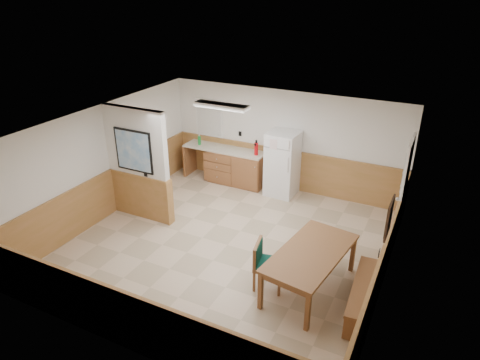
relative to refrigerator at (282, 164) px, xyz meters
The scene contains 20 objects.
ground 2.75m from the refrigerator, 92.65° to the right, with size 6.00×6.00×0.00m, color beige.
ceiling 3.14m from the refrigerator, 92.65° to the right, with size 6.00×6.00×0.02m, color white.
back_wall 0.60m from the refrigerator, 108.19° to the left, with size 6.00×0.02×2.50m, color white.
right_wall 3.93m from the refrigerator, 42.42° to the right, with size 0.02×6.00×2.50m, color white.
left_wall 4.11m from the refrigerator, 139.89° to the right, with size 0.02×6.00×2.50m, color white.
wainscot_back 0.47m from the refrigerator, 109.16° to the left, with size 6.00×0.04×1.00m, color #B27947.
wainscot_right 3.90m from the refrigerator, 42.62° to the right, with size 0.04×6.00×1.00m, color #B27947.
wainscot_left 4.08m from the refrigerator, 139.71° to the right, with size 0.04×6.00×1.00m, color #B27947.
partition_wall 3.43m from the refrigerator, 134.25° to the right, with size 1.50×0.20×2.50m.
kitchen_counter 1.37m from the refrigerator, behind, with size 2.20×0.61×1.00m.
exterior_door 2.95m from the refrigerator, 14.40° to the right, with size 0.07×1.02×2.15m.
kitchen_window 2.37m from the refrigerator, behind, with size 0.80×0.04×1.00m.
wall_painting 4.15m from the refrigerator, 45.85° to the right, with size 0.04×0.50×0.60m.
fluorescent_fixture 2.31m from the refrigerator, 124.72° to the right, with size 1.20×0.30×0.09m.
refrigerator is the anchor object (origin of this frame).
dining_table 3.63m from the refrigerator, 61.16° to the right, with size 1.22×2.03×0.75m.
dining_bench 4.25m from the refrigerator, 50.65° to the right, with size 0.44×1.63×0.45m.
dining_chair 3.59m from the refrigerator, 73.40° to the right, with size 0.76×0.58×0.85m.
fire_extinguisher 0.76m from the refrigerator, behind, with size 0.12×0.12×0.38m.
soap_bottle 2.35m from the refrigerator, behind, with size 0.08×0.08×0.24m, color green.
Camera 1 is at (3.44, -6.35, 4.83)m, focal length 32.00 mm.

